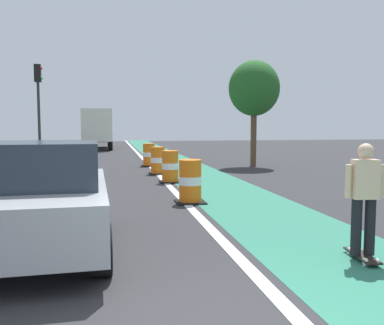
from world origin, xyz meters
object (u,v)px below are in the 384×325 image
(traffic_barrel_mid, at_px, (170,167))
(street_tree_sidewalk, at_px, (254,89))
(traffic_barrel_front, at_px, (190,182))
(traffic_barrel_far, at_px, (149,155))
(skateboarder_on_lane, at_px, (364,198))
(parked_sedan_nearest, at_px, (44,199))
(delivery_truck_down_block, at_px, (97,127))
(traffic_light_corner, at_px, (38,96))
(traffic_barrel_back, at_px, (158,161))

(traffic_barrel_mid, height_order, street_tree_sidewalk, street_tree_sidewalk)
(traffic_barrel_mid, bearing_deg, traffic_barrel_front, -90.43)
(traffic_barrel_mid, bearing_deg, traffic_barrel_far, 91.93)
(skateboarder_on_lane, distance_m, parked_sedan_nearest, 4.73)
(skateboarder_on_lane, height_order, delivery_truck_down_block, delivery_truck_down_block)
(traffic_light_corner, bearing_deg, delivery_truck_down_block, 78.77)
(skateboarder_on_lane, bearing_deg, traffic_light_corner, 112.15)
(traffic_barrel_mid, height_order, traffic_light_corner, traffic_light_corner)
(traffic_barrel_front, bearing_deg, traffic_barrel_back, 90.98)
(traffic_light_corner, relative_size, street_tree_sidewalk, 1.02)
(traffic_barrel_front, distance_m, traffic_barrel_mid, 3.87)
(skateboarder_on_lane, distance_m, street_tree_sidewalk, 14.31)
(parked_sedan_nearest, relative_size, traffic_barrel_mid, 3.82)
(skateboarder_on_lane, xyz_separation_m, traffic_barrel_mid, (-1.58, 8.78, -0.38))
(traffic_barrel_front, relative_size, delivery_truck_down_block, 0.14)
(parked_sedan_nearest, distance_m, street_tree_sidewalk, 14.89)
(traffic_barrel_mid, bearing_deg, traffic_barrel_back, 93.08)
(skateboarder_on_lane, xyz_separation_m, parked_sedan_nearest, (-4.56, 1.24, -0.08))
(skateboarder_on_lane, bearing_deg, traffic_barrel_mid, 100.19)
(street_tree_sidewalk, bearing_deg, delivery_truck_down_block, 114.86)
(traffic_barrel_back, bearing_deg, delivery_truck_down_block, 98.82)
(skateboarder_on_lane, xyz_separation_m, traffic_barrel_back, (-1.72, 11.37, -0.38))
(traffic_barrel_mid, xyz_separation_m, traffic_barrel_far, (-0.20, 5.98, 0.00))
(traffic_barrel_front, distance_m, traffic_barrel_back, 6.46)
(parked_sedan_nearest, xyz_separation_m, traffic_barrel_mid, (2.98, 7.54, -0.30))
(traffic_barrel_far, relative_size, delivery_truck_down_block, 0.14)
(skateboarder_on_lane, relative_size, traffic_light_corner, 0.33)
(parked_sedan_nearest, relative_size, traffic_light_corner, 0.82)
(skateboarder_on_lane, bearing_deg, traffic_barrel_front, 108.12)
(traffic_barrel_far, relative_size, street_tree_sidewalk, 0.22)
(parked_sedan_nearest, xyz_separation_m, traffic_barrel_far, (2.78, 13.52, -0.30))
(traffic_light_corner, bearing_deg, parked_sedan_nearest, -80.83)
(parked_sedan_nearest, distance_m, delivery_truck_down_block, 29.29)
(delivery_truck_down_block, relative_size, street_tree_sidewalk, 1.53)
(traffic_barrel_mid, distance_m, traffic_light_corner, 11.00)
(traffic_barrel_far, bearing_deg, street_tree_sidewalk, -12.35)
(delivery_truck_down_block, xyz_separation_m, street_tree_sidewalk, (7.80, -16.83, 1.82))
(traffic_barrel_back, xyz_separation_m, traffic_light_corner, (-5.51, 6.37, 2.97))
(traffic_barrel_back, xyz_separation_m, delivery_truck_down_block, (-2.97, 19.15, 1.31))
(traffic_barrel_front, height_order, traffic_barrel_back, same)
(delivery_truck_down_block, bearing_deg, traffic_barrel_front, -83.14)
(traffic_barrel_back, bearing_deg, street_tree_sidewalk, 25.67)
(parked_sedan_nearest, bearing_deg, skateboarder_on_lane, -15.24)
(parked_sedan_nearest, height_order, delivery_truck_down_block, delivery_truck_down_block)
(traffic_barrel_front, bearing_deg, skateboarder_on_lane, -71.88)
(delivery_truck_down_block, bearing_deg, traffic_light_corner, -101.23)
(traffic_barrel_far, bearing_deg, traffic_barrel_mid, -88.07)
(traffic_barrel_back, relative_size, traffic_barrel_far, 1.00)
(skateboarder_on_lane, height_order, traffic_barrel_mid, skateboarder_on_lane)
(traffic_barrel_far, bearing_deg, parked_sedan_nearest, -101.62)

